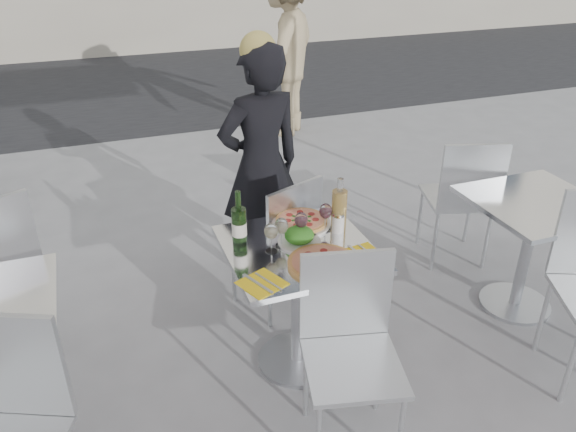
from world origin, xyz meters
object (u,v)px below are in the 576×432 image
object	(u,v)px
wine_bottle	(239,224)
chair_far	(282,236)
napkin_left	(262,283)
napkin_right	(363,255)
salad_plate	(299,237)
carafe	(339,209)
wineglass_red_b	(326,212)
side_table_right	(531,232)
woman_diner	(261,166)
pedestrian_b	(285,49)
pizza_far	(301,222)
side_chair_rfar	(463,192)
pizza_near	(323,263)
side_chair_lnear	(1,421)
main_table	(298,282)
chair_near	(350,337)
wineglass_red_a	(301,221)
wineglass_white_b	(281,227)
wineglass_white_a	(271,232)
sugar_shaker	(338,222)

from	to	relation	value
wine_bottle	chair_far	bearing A→B (deg)	45.36
napkin_left	napkin_right	size ratio (longest dim) A/B	1.16
chair_far	salad_plate	bearing A→B (deg)	59.29
wine_bottle	carafe	world-z (taller)	wine_bottle
wineglass_red_b	wine_bottle	bearing A→B (deg)	177.76
side_table_right	wineglass_red_b	xyz separation A→B (m)	(-1.31, 0.11, 0.32)
napkin_right	carafe	bearing A→B (deg)	83.06
napkin_left	napkin_right	xyz separation A→B (m)	(0.54, 0.06, 0.00)
wine_bottle	side_table_right	bearing A→B (deg)	-4.07
wine_bottle	carafe	distance (m)	0.53
woman_diner	carafe	xyz separation A→B (m)	(0.16, -0.85, 0.07)
pedestrian_b	pizza_far	world-z (taller)	pedestrian_b
carafe	napkin_right	bearing A→B (deg)	-89.30
side_chair_rfar	salad_plate	distance (m)	1.52
side_table_right	pizza_far	xyz separation A→B (m)	(-1.40, 0.21, 0.23)
pizza_near	side_chair_lnear	bearing A→B (deg)	-167.65
main_table	salad_plate	size ratio (longest dim) A/B	3.41
pizza_near	pizza_far	bearing A→B (deg)	83.11
main_table	chair_near	size ratio (longest dim) A/B	0.81
pedestrian_b	pizza_far	bearing A→B (deg)	21.00
woman_diner	pedestrian_b	distance (m)	2.92
main_table	wineglass_red_a	world-z (taller)	wineglass_red_a
side_chair_lnear	pedestrian_b	world-z (taller)	pedestrian_b
main_table	chair_far	world-z (taller)	chair_far
pizza_near	wineglass_white_b	size ratio (longest dim) A/B	2.16
main_table	chair_far	distance (m)	0.49
wineglass_white_b	wineglass_white_a	bearing A→B (deg)	-152.69
napkin_right	wineglass_red_a	bearing A→B (deg)	126.28
wineglass_white_a	wineglass_white_b	size ratio (longest dim) A/B	1.00
chair_near	pedestrian_b	xyz separation A→B (m)	(1.19, 4.13, 0.40)
chair_near	napkin_left	distance (m)	0.46
chair_far	sugar_shaker	size ratio (longest dim) A/B	8.42
wineglass_red_a	napkin_left	world-z (taller)	wineglass_red_a
woman_diner	salad_plate	bearing A→B (deg)	74.23
main_table	side_chair_lnear	xyz separation A→B (m)	(-1.36, -0.50, 0.04)
side_chair_lnear	wineglass_white_b	xyz separation A→B (m)	(1.29, 0.54, 0.28)
sugar_shaker	wineglass_red_b	bearing A→B (deg)	151.33
side_chair_rfar	carafe	size ratio (longest dim) A/B	3.28
wine_bottle	napkin_left	size ratio (longest dim) A/B	1.25
main_table	pedestrian_b	xyz separation A→B (m)	(1.25, 3.64, 0.41)
main_table	woman_diner	bearing A→B (deg)	83.53
chair_far	carafe	bearing A→B (deg)	92.96
chair_near	wine_bottle	distance (m)	0.77
salad_plate	wineglass_white_a	size ratio (longest dim) A/B	1.40
side_table_right	woman_diner	size ratio (longest dim) A/B	0.47
pizza_near	wineglass_white_a	bearing A→B (deg)	133.67
wineglass_red_a	wine_bottle	bearing A→B (deg)	167.76
pizza_far	wineglass_red_a	world-z (taller)	wineglass_red_a
wine_bottle	napkin_left	distance (m)	0.38
side_table_right	carafe	size ratio (longest dim) A/B	2.59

